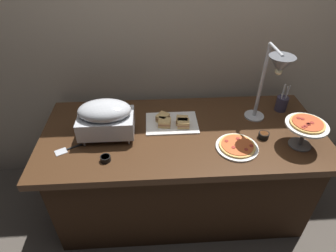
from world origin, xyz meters
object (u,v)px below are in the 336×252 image
pizza_plate_front (237,146)px  sauce_cup_near (106,158)px  heat_lamp (275,72)px  utensil_holder (282,103)px  sandwich_platter (172,122)px  serving_spatula (68,149)px  chafing_dish (106,117)px  sauce_cup_far (264,135)px  pizza_plate_center (306,127)px

pizza_plate_front → sauce_cup_near: size_ratio=4.32×
heat_lamp → pizza_plate_front: bearing=-140.5°
sauce_cup_near → utensil_holder: 1.33m
sandwich_platter → sauce_cup_near: size_ratio=5.84×
serving_spatula → pizza_plate_front: bearing=-2.6°
heat_lamp → sandwich_platter: (-0.60, 0.10, -0.41)m
chafing_dish → heat_lamp: bearing=0.0°
chafing_dish → sauce_cup_far: (1.02, -0.08, -0.13)m
chafing_dish → heat_lamp: size_ratio=0.63×
pizza_plate_front → pizza_plate_center: pizza_plate_center is taller
pizza_plate_center → sauce_cup_far: 0.26m
serving_spatula → pizza_plate_center: bearing=-1.7°
utensil_holder → serving_spatula: 1.53m
sauce_cup_far → serving_spatula: (-1.26, -0.04, -0.02)m
sauce_cup_near → pizza_plate_front: bearing=4.5°
sandwich_platter → heat_lamp: bearing=-9.2°
chafing_dish → pizza_plate_front: bearing=-12.0°
sauce_cup_near → serving_spatula: (-0.25, 0.11, -0.02)m
sauce_cup_near → sauce_cup_far: 1.02m
utensil_holder → serving_spatula: bearing=-166.6°
chafing_dish → sauce_cup_near: chafing_dish is taller
sandwich_platter → utensil_holder: (0.82, 0.13, 0.04)m
pizza_plate_front → sandwich_platter: bearing=145.0°
pizza_plate_center → sauce_cup_far: bearing=157.8°
sandwich_platter → serving_spatula: size_ratio=2.16×
heat_lamp → sauce_cup_far: (-0.01, -0.08, -0.41)m
sauce_cup_near → utensil_holder: bearing=20.6°
sandwich_platter → utensil_holder: utensil_holder is taller
sauce_cup_far → sandwich_platter: bearing=162.8°
serving_spatula → sauce_cup_far: bearing=1.9°
chafing_dish → serving_spatula: size_ratio=2.11×
heat_lamp → serving_spatula: 1.35m
pizza_plate_center → sauce_cup_near: bearing=-176.8°
pizza_plate_center → sauce_cup_near: pizza_plate_center is taller
pizza_plate_center → utensil_holder: (0.03, 0.40, -0.09)m
utensil_holder → heat_lamp: bearing=-133.9°
sauce_cup_near → sauce_cup_far: size_ratio=0.91×
sandwich_platter → sauce_cup_far: size_ratio=5.29×
pizza_plate_front → serving_spatula: 1.06m
heat_lamp → sauce_cup_near: 1.13m
heat_lamp → sauce_cup_near: (-1.02, -0.24, -0.42)m
chafing_dish → pizza_plate_center: size_ratio=1.39×
serving_spatula → utensil_holder: bearing=13.4°
pizza_plate_center → serving_spatula: 1.47m
sandwich_platter → utensil_holder: size_ratio=1.63×
sauce_cup_far → utensil_holder: (0.23, 0.31, 0.04)m
heat_lamp → pizza_plate_center: heat_lamp is taller
utensil_holder → sandwich_platter: bearing=-170.9°
chafing_dish → heat_lamp: 1.07m
chafing_dish → pizza_plate_center: bearing=-7.9°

